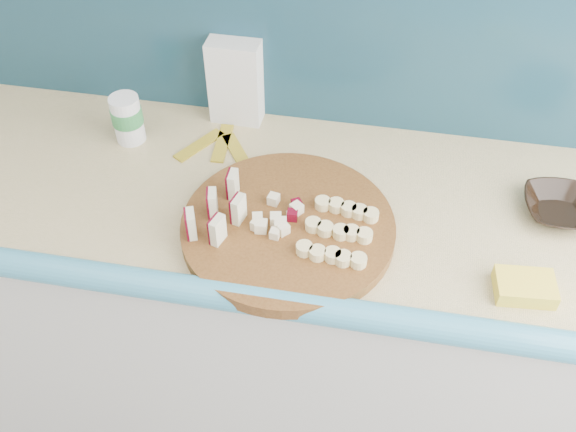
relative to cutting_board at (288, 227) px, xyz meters
The scene contains 11 objects.
kitchen_counter 0.51m from the cutting_board, 146.25° to the left, with size 2.20×0.63×0.91m.
backsplash 0.50m from the cutting_board, 112.97° to the left, with size 2.20×0.02×0.50m, color teal.
cutting_board is the anchor object (origin of this frame).
apple_wedges 0.15m from the cutting_board, behind, with size 0.11×0.17×0.06m.
apple_chunks 0.04m from the cutting_board, behind, with size 0.07×0.07×0.02m.
banana_slices 0.11m from the cutting_board, ahead, with size 0.16×0.18×0.02m.
brown_bowl 0.58m from the cutting_board, 15.48° to the left, with size 0.16×0.16×0.04m, color black.
flour_bag 0.43m from the cutting_board, 117.42° to the left, with size 0.12×0.09×0.21m, color silver.
canister 0.49m from the cutting_board, 151.36° to the left, with size 0.07×0.07×0.12m.
sponge 0.48m from the cutting_board, ahead, with size 0.11×0.08×0.03m, color gold.
banana_peel 0.32m from the cutting_board, 131.16° to the left, with size 0.20×0.16×0.01m.
Camera 1 is at (0.44, 0.49, 1.90)m, focal length 40.00 mm.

